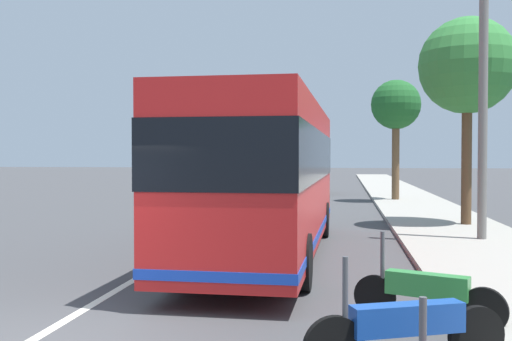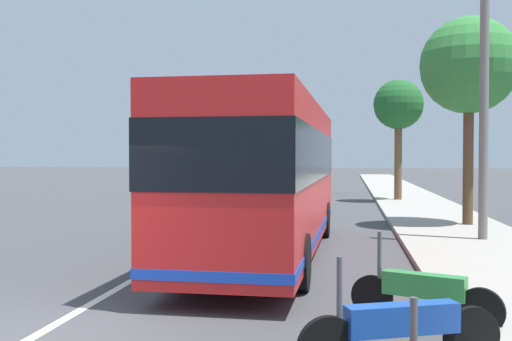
{
  "view_description": "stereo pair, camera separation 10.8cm",
  "coord_description": "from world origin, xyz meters",
  "px_view_note": "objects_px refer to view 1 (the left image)",
  "views": [
    {
      "loc": [
        -6.62,
        -3.9,
        2.34
      ],
      "look_at": [
        7.54,
        -1.78,
        1.98
      ],
      "focal_mm": 41.13,
      "sensor_mm": 36.0,
      "label": 1
    },
    {
      "loc": [
        -6.6,
        -4.01,
        2.34
      ],
      "look_at": [
        7.54,
        -1.78,
        1.98
      ],
      "focal_mm": 41.13,
      "sensor_mm": 36.0,
      "label": 2
    }
  ],
  "objects_px": {
    "utility_pole": "(483,100)",
    "roadside_tree_far_block": "(396,107)",
    "roadside_tree_mid_block": "(467,67)",
    "motorcycle_angled": "(406,328)",
    "coach_bus": "(268,172)",
    "car_side_street": "(236,187)",
    "motorcycle_by_tree": "(426,292)",
    "car_ahead_same_lane": "(311,182)"
  },
  "relations": [
    {
      "from": "car_side_street",
      "to": "utility_pole",
      "type": "xyz_separation_m",
      "value": [
        -14.04,
        -9.21,
        3.12
      ]
    },
    {
      "from": "motorcycle_angled",
      "to": "utility_pole",
      "type": "xyz_separation_m",
      "value": [
        9.79,
        -2.96,
        3.33
      ]
    },
    {
      "from": "car_side_street",
      "to": "motorcycle_by_tree",
      "type": "bearing_deg",
      "value": 13.47
    },
    {
      "from": "car_side_street",
      "to": "car_ahead_same_lane",
      "type": "relative_size",
      "value": 1.09
    },
    {
      "from": "car_side_street",
      "to": "utility_pole",
      "type": "bearing_deg",
      "value": 29.75
    },
    {
      "from": "coach_bus",
      "to": "car_ahead_same_lane",
      "type": "height_order",
      "value": "coach_bus"
    },
    {
      "from": "car_ahead_same_lane",
      "to": "utility_pole",
      "type": "height_order",
      "value": "utility_pole"
    },
    {
      "from": "car_ahead_same_lane",
      "to": "motorcycle_angled",
      "type": "bearing_deg",
      "value": -172.04
    },
    {
      "from": "motorcycle_angled",
      "to": "utility_pole",
      "type": "distance_m",
      "value": 10.76
    },
    {
      "from": "utility_pole",
      "to": "motorcycle_angled",
      "type": "bearing_deg",
      "value": 163.18
    },
    {
      "from": "motorcycle_angled",
      "to": "motorcycle_by_tree",
      "type": "height_order",
      "value": "motorcycle_angled"
    },
    {
      "from": "coach_bus",
      "to": "motorcycle_angled",
      "type": "height_order",
      "value": "coach_bus"
    },
    {
      "from": "utility_pole",
      "to": "roadside_tree_far_block",
      "type": "bearing_deg",
      "value": 4.16
    },
    {
      "from": "car_side_street",
      "to": "motorcycle_angled",
      "type": "bearing_deg",
      "value": 11.18
    },
    {
      "from": "roadside_tree_far_block",
      "to": "utility_pole",
      "type": "xyz_separation_m",
      "value": [
        -14.19,
        -1.03,
        -1.02
      ]
    },
    {
      "from": "coach_bus",
      "to": "car_ahead_same_lane",
      "type": "relative_size",
      "value": 2.5
    },
    {
      "from": "roadside_tree_mid_block",
      "to": "motorcycle_angled",
      "type": "bearing_deg",
      "value": 166.24
    },
    {
      "from": "motorcycle_by_tree",
      "to": "utility_pole",
      "type": "bearing_deg",
      "value": -84.51
    },
    {
      "from": "motorcycle_angled",
      "to": "roadside_tree_far_block",
      "type": "bearing_deg",
      "value": -116.87
    },
    {
      "from": "coach_bus",
      "to": "car_side_street",
      "type": "bearing_deg",
      "value": 13.98
    },
    {
      "from": "car_side_street",
      "to": "roadside_tree_mid_block",
      "type": "bearing_deg",
      "value": 38.29
    },
    {
      "from": "motorcycle_by_tree",
      "to": "car_side_street",
      "type": "distance_m",
      "value": 22.97
    },
    {
      "from": "car_ahead_same_lane",
      "to": "roadside_tree_mid_block",
      "type": "height_order",
      "value": "roadside_tree_mid_block"
    },
    {
      "from": "roadside_tree_mid_block",
      "to": "roadside_tree_far_block",
      "type": "relative_size",
      "value": 1.1
    },
    {
      "from": "car_ahead_same_lane",
      "to": "roadside_tree_far_block",
      "type": "xyz_separation_m",
      "value": [
        -6.03,
        -4.59,
        4.13
      ]
    },
    {
      "from": "car_ahead_same_lane",
      "to": "roadside_tree_mid_block",
      "type": "xyz_separation_m",
      "value": [
        -16.79,
        -5.9,
        4.49
      ]
    },
    {
      "from": "car_side_street",
      "to": "roadside_tree_mid_block",
      "type": "relative_size",
      "value": 0.7
    },
    {
      "from": "motorcycle_angled",
      "to": "roadside_tree_far_block",
      "type": "height_order",
      "value": "roadside_tree_far_block"
    },
    {
      "from": "roadside_tree_far_block",
      "to": "coach_bus",
      "type": "bearing_deg",
      "value": 165.55
    },
    {
      "from": "motorcycle_angled",
      "to": "roadside_tree_mid_block",
      "type": "distance_m",
      "value": 14.4
    },
    {
      "from": "coach_bus",
      "to": "car_side_street",
      "type": "xyz_separation_m",
      "value": [
        16.71,
        3.84,
        -1.26
      ]
    },
    {
      "from": "motorcycle_by_tree",
      "to": "car_ahead_same_lane",
      "type": "relative_size",
      "value": 0.46
    },
    {
      "from": "coach_bus",
      "to": "motorcycle_by_tree",
      "type": "xyz_separation_m",
      "value": [
        -5.25,
        -2.87,
        -1.5
      ]
    },
    {
      "from": "car_side_street",
      "to": "roadside_tree_far_block",
      "type": "xyz_separation_m",
      "value": [
        0.15,
        -8.18,
        4.14
      ]
    },
    {
      "from": "motorcycle_angled",
      "to": "utility_pole",
      "type": "bearing_deg",
      "value": -129.09
    },
    {
      "from": "roadside_tree_mid_block",
      "to": "utility_pole",
      "type": "xyz_separation_m",
      "value": [
        -3.43,
        0.28,
        -1.38
      ]
    },
    {
      "from": "car_ahead_same_lane",
      "to": "utility_pole",
      "type": "distance_m",
      "value": 21.21
    },
    {
      "from": "utility_pole",
      "to": "car_ahead_same_lane",
      "type": "bearing_deg",
      "value": 15.52
    },
    {
      "from": "roadside_tree_far_block",
      "to": "utility_pole",
      "type": "distance_m",
      "value": 14.27
    },
    {
      "from": "motorcycle_angled",
      "to": "coach_bus",
      "type": "bearing_deg",
      "value": -93.52
    },
    {
      "from": "roadside_tree_mid_block",
      "to": "motorcycle_by_tree",
      "type": "bearing_deg",
      "value": 166.23
    },
    {
      "from": "coach_bus",
      "to": "roadside_tree_far_block",
      "type": "distance_m",
      "value": 17.65
    }
  ]
}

